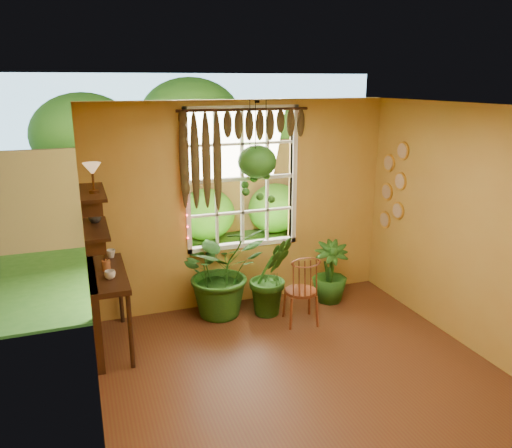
{
  "coord_description": "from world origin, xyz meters",
  "views": [
    {
      "loc": [
        -2.0,
        -3.78,
        2.92
      ],
      "look_at": [
        -0.22,
        1.15,
        1.41
      ],
      "focal_mm": 35.0,
      "sensor_mm": 36.0,
      "label": 1
    }
  ],
  "objects_px": {
    "counter_ledge": "(99,302)",
    "hanging_basket": "(257,164)",
    "potted_plant_left": "(221,270)",
    "windsor_chair": "(301,300)",
    "potted_plant_mid": "(271,275)"
  },
  "relations": [
    {
      "from": "windsor_chair",
      "to": "potted_plant_mid",
      "type": "height_order",
      "value": "potted_plant_mid"
    },
    {
      "from": "counter_ledge",
      "to": "hanging_basket",
      "type": "relative_size",
      "value": 0.93
    },
    {
      "from": "windsor_chair",
      "to": "potted_plant_mid",
      "type": "xyz_separation_m",
      "value": [
        -0.25,
        0.38,
        0.22
      ]
    },
    {
      "from": "potted_plant_left",
      "to": "hanging_basket",
      "type": "height_order",
      "value": "hanging_basket"
    },
    {
      "from": "potted_plant_left",
      "to": "counter_ledge",
      "type": "bearing_deg",
      "value": -166.99
    },
    {
      "from": "potted_plant_mid",
      "to": "counter_ledge",
      "type": "bearing_deg",
      "value": -176.19
    },
    {
      "from": "windsor_chair",
      "to": "potted_plant_left",
      "type": "bearing_deg",
      "value": 154.66
    },
    {
      "from": "potted_plant_left",
      "to": "potted_plant_mid",
      "type": "xyz_separation_m",
      "value": [
        0.6,
        -0.21,
        -0.08
      ]
    },
    {
      "from": "windsor_chair",
      "to": "potted_plant_mid",
      "type": "distance_m",
      "value": 0.5
    },
    {
      "from": "potted_plant_left",
      "to": "hanging_basket",
      "type": "xyz_separation_m",
      "value": [
        0.51,
        0.08,
        1.32
      ]
    },
    {
      "from": "hanging_basket",
      "to": "potted_plant_left",
      "type": "bearing_deg",
      "value": -171.57
    },
    {
      "from": "counter_ledge",
      "to": "hanging_basket",
      "type": "bearing_deg",
      "value": 11.87
    },
    {
      "from": "counter_ledge",
      "to": "hanging_basket",
      "type": "xyz_separation_m",
      "value": [
        2.02,
        0.43,
        1.37
      ]
    },
    {
      "from": "potted_plant_left",
      "to": "potted_plant_mid",
      "type": "distance_m",
      "value": 0.64
    },
    {
      "from": "potted_plant_left",
      "to": "hanging_basket",
      "type": "bearing_deg",
      "value": 8.43
    }
  ]
}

